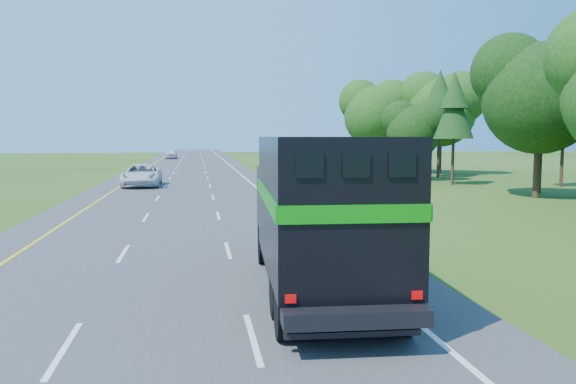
# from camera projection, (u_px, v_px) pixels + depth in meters

# --- Properties ---
(road) EXTENTS (15.00, 260.00, 0.04)m
(road) POSITION_uv_depth(u_px,v_px,m) (188.00, 183.00, 49.43)
(road) COLOR #38383A
(road) RESTS_ON ground
(lane_markings) EXTENTS (11.15, 260.00, 0.01)m
(lane_markings) POSITION_uv_depth(u_px,v_px,m) (188.00, 183.00, 49.42)
(lane_markings) COLOR yellow
(lane_markings) RESTS_ON road
(horse_truck) EXTENTS (3.40, 9.37, 4.08)m
(horse_truck) POSITION_uv_depth(u_px,v_px,m) (320.00, 211.00, 14.42)
(horse_truck) COLOR black
(horse_truck) RESTS_ON road
(white_suv) EXTENTS (3.06, 6.56, 1.82)m
(white_suv) POSITION_uv_depth(u_px,v_px,m) (142.00, 175.00, 46.31)
(white_suv) COLOR silver
(white_suv) RESTS_ON road
(far_car) EXTENTS (2.22, 5.26, 1.78)m
(far_car) POSITION_uv_depth(u_px,v_px,m) (171.00, 154.00, 104.17)
(far_car) COLOR silver
(far_car) RESTS_ON road
(delineator) EXTENTS (0.08, 0.04, 0.98)m
(delineator) POSITION_uv_depth(u_px,v_px,m) (400.00, 226.00, 22.73)
(delineator) COLOR #F3430C
(delineator) RESTS_ON ground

